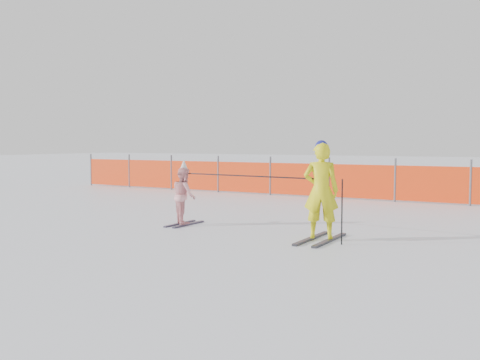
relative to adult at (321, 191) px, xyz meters
The scene contains 5 objects.
ground 1.89m from the adult, 160.99° to the right, with size 120.00×120.00×0.00m, color white.
adult is the anchor object (origin of this frame).
child 3.12m from the adult, behind, with size 0.72×1.03×1.35m.
ski_poles 1.00m from the adult, behind, with size 3.44×0.47×1.10m.
safety_fence 8.58m from the adult, 127.87° to the left, with size 14.33×0.06×1.25m.
Camera 1 is at (4.98, -8.11, 1.70)m, focal length 40.00 mm.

